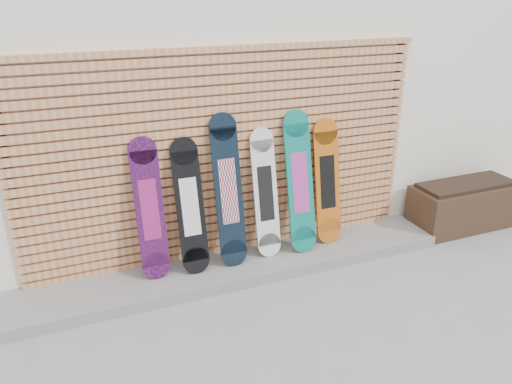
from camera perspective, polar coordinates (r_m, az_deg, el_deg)
ground at (r=4.91m, az=2.48°, el=-12.54°), size 80.00×80.00×0.00m
building at (r=7.53m, az=-5.03°, el=14.83°), size 12.00×5.00×3.60m
concrete_step at (r=5.35m, az=-2.01°, el=-8.45°), size 4.60×0.70×0.12m
slat_wall at (r=5.12m, az=-3.31°, el=4.21°), size 4.26×0.08×2.29m
planter_box at (r=6.69m, az=22.55°, el=-1.38°), size 1.32×0.55×0.60m
snowboard_0 at (r=4.91m, az=-12.06°, el=-1.98°), size 0.27×0.29×1.40m
snowboard_1 at (r=4.97m, az=-7.56°, el=-1.68°), size 0.28×0.35×1.35m
snowboard_2 at (r=5.03m, az=-3.17°, el=0.08°), size 0.28×0.35×1.56m
snowboard_3 at (r=5.22m, az=1.09°, el=-0.17°), size 0.26×0.31×1.36m
snowboard_4 at (r=5.32m, az=5.04°, el=1.08°), size 0.29×0.37×1.51m
snowboard_5 at (r=5.54m, az=8.14°, el=1.14°), size 0.29×0.28×1.39m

